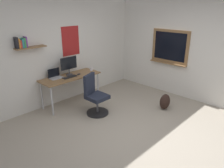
# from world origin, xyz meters

# --- Properties ---
(ground_plane) EXTENTS (5.20, 5.20, 0.00)m
(ground_plane) POSITION_xyz_m (0.00, 0.00, 0.00)
(ground_plane) COLOR #9E9384
(ground_plane) RESTS_ON ground
(wall_back) EXTENTS (5.00, 0.30, 2.60)m
(wall_back) POSITION_xyz_m (-0.01, 2.45, 1.30)
(wall_back) COLOR silver
(wall_back) RESTS_ON ground
(wall_right) EXTENTS (0.22, 5.00, 2.60)m
(wall_right) POSITION_xyz_m (2.45, 0.03, 1.30)
(wall_right) COLOR silver
(wall_right) RESTS_ON ground
(desk) EXTENTS (1.54, 0.58, 0.74)m
(desk) POSITION_xyz_m (-0.01, 2.08, 0.67)
(desk) COLOR olive
(desk) RESTS_ON ground
(office_chair) EXTENTS (0.53, 0.55, 0.95)m
(office_chair) POSITION_xyz_m (0.04, 1.23, 0.41)
(office_chair) COLOR black
(office_chair) RESTS_ON ground
(laptop) EXTENTS (0.31, 0.21, 0.23)m
(laptop) POSITION_xyz_m (-0.35, 2.22, 0.80)
(laptop) COLOR #ADAFB5
(laptop) RESTS_ON desk
(monitor_primary) EXTENTS (0.46, 0.17, 0.46)m
(monitor_primary) POSITION_xyz_m (0.03, 2.17, 1.02)
(monitor_primary) COLOR #38383D
(monitor_primary) RESTS_ON desk
(keyboard) EXTENTS (0.37, 0.13, 0.02)m
(keyboard) POSITION_xyz_m (-0.09, 2.01, 0.75)
(keyboard) COLOR black
(keyboard) RESTS_ON desk
(computer_mouse) EXTENTS (0.10, 0.06, 0.03)m
(computer_mouse) POSITION_xyz_m (0.19, 2.01, 0.76)
(computer_mouse) COLOR #262628
(computer_mouse) RESTS_ON desk
(coffee_mug) EXTENTS (0.08, 0.08, 0.09)m
(coffee_mug) POSITION_xyz_m (0.66, 2.06, 0.79)
(coffee_mug) COLOR silver
(coffee_mug) RESTS_ON desk
(backpack) EXTENTS (0.32, 0.22, 0.39)m
(backpack) POSITION_xyz_m (1.37, 0.16, 0.19)
(backpack) COLOR black
(backpack) RESTS_ON ground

